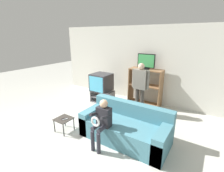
% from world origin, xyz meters
% --- Properties ---
extents(ground_plane, '(18.00, 18.00, 0.00)m').
position_xyz_m(ground_plane, '(0.00, 0.00, 0.00)').
color(ground_plane, beige).
extents(wall_back, '(6.40, 0.06, 2.60)m').
position_xyz_m(wall_back, '(0.00, 3.47, 1.30)').
color(wall_back, silver).
rests_on(wall_back, ground_plane).
extents(tv_stand, '(0.78, 0.45, 0.43)m').
position_xyz_m(tv_stand, '(-0.76, 2.52, 0.21)').
color(tv_stand, slate).
rests_on(tv_stand, ground_plane).
extents(television_main, '(0.64, 0.62, 0.60)m').
position_xyz_m(television_main, '(-0.79, 2.52, 0.73)').
color(television_main, '#2D2D33').
rests_on(television_main, tv_stand).
extents(media_shelf, '(1.10, 0.42, 1.22)m').
position_xyz_m(media_shelf, '(0.54, 3.19, 0.62)').
color(media_shelf, '#8E6642').
rests_on(media_shelf, ground_plane).
extents(television_flat, '(0.58, 0.20, 0.49)m').
position_xyz_m(television_flat, '(0.52, 3.21, 1.46)').
color(television_flat, black).
rests_on(television_flat, media_shelf).
extents(folding_stool, '(0.37, 0.44, 0.61)m').
position_xyz_m(folding_stool, '(-0.12, 1.81, 0.49)').
color(folding_stool, black).
rests_on(folding_stool, ground_plane).
extents(snack_table, '(0.38, 0.38, 0.34)m').
position_xyz_m(snack_table, '(-0.45, 0.52, 0.29)').
color(snack_table, '#38332D').
rests_on(snack_table, ground_plane).
extents(remote_control_black, '(0.09, 0.15, 0.02)m').
position_xyz_m(remote_control_black, '(-0.41, 0.51, 0.35)').
color(remote_control_black, black).
rests_on(remote_control_black, snack_table).
extents(remote_control_white, '(0.11, 0.14, 0.02)m').
position_xyz_m(remote_control_white, '(-0.40, 0.50, 0.35)').
color(remote_control_white, silver).
rests_on(remote_control_white, snack_table).
extents(couch, '(1.96, 0.88, 0.79)m').
position_xyz_m(couch, '(0.96, 1.07, 0.28)').
color(couch, teal).
rests_on(couch, ground_plane).
extents(person_standing_adult, '(0.53, 0.20, 1.53)m').
position_xyz_m(person_standing_adult, '(0.67, 2.48, 0.92)').
color(person_standing_adult, '#3D3833').
rests_on(person_standing_adult, ground_plane).
extents(person_seated_child, '(0.33, 0.43, 1.04)m').
position_xyz_m(person_seated_child, '(0.67, 0.57, 0.62)').
color(person_seated_child, '#2D2D38').
rests_on(person_seated_child, ground_plane).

